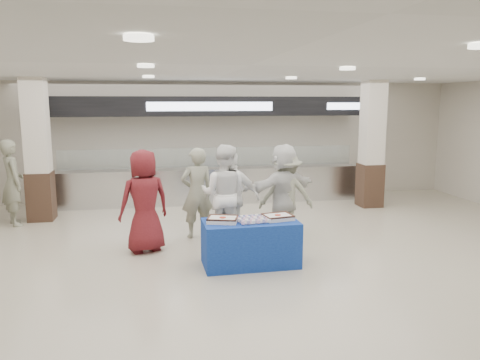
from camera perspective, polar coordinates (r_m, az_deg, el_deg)
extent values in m
plane|color=beige|center=(7.49, 1.20, -11.40)|extent=(14.00, 14.00, 0.00)
cube|color=silver|center=(12.53, -3.69, -0.68)|extent=(8.00, 0.80, 0.90)
cube|color=silver|center=(12.46, -3.71, 1.44)|extent=(8.00, 0.85, 0.04)
cube|color=white|center=(12.12, -3.57, 2.79)|extent=(7.60, 0.02, 0.50)
cube|color=black|center=(12.33, -3.79, 8.96)|extent=(8.40, 0.70, 0.50)
cube|color=silver|center=(11.98, -3.60, 8.94)|extent=(3.20, 0.03, 0.22)
cube|color=silver|center=(12.98, 13.51, 8.75)|extent=(1.40, 0.03, 0.18)
cube|color=#342117|center=(11.56, -23.09, -1.82)|extent=(0.55, 0.55, 1.10)
cube|color=silver|center=(11.37, -23.62, 6.11)|extent=(0.50, 0.50, 2.10)
cube|color=#342117|center=(12.48, 15.54, -0.59)|extent=(0.55, 0.55, 1.10)
cube|color=silver|center=(12.31, 15.87, 6.76)|extent=(0.50, 0.50, 2.10)
cube|color=#163B98|center=(7.77, 1.28, -7.69)|extent=(1.57, 0.82, 0.75)
cube|color=white|center=(7.59, -2.13, -4.89)|extent=(0.56, 0.49, 0.07)
cube|color=#401E12|center=(7.58, -2.13, -4.53)|extent=(0.56, 0.49, 0.02)
cylinder|color=red|center=(7.58, -2.13, -4.58)|extent=(0.13, 0.13, 0.01)
cube|color=white|center=(7.78, 4.63, -4.57)|extent=(0.52, 0.44, 0.07)
cube|color=#401E12|center=(7.76, 4.63, -4.22)|extent=(0.52, 0.44, 0.02)
cylinder|color=red|center=(7.77, 4.63, -4.27)|extent=(0.12, 0.12, 0.01)
cube|color=#B8B8BD|center=(7.63, 1.54, -5.04)|extent=(0.48, 0.38, 0.02)
imported|color=maroon|center=(8.50, -11.59, -2.53)|extent=(1.06, 0.87, 1.85)
imported|color=gray|center=(9.26, -5.27, -1.57)|extent=(0.72, 0.54, 1.79)
imported|color=white|center=(8.85, -1.95, -1.75)|extent=(1.13, 1.02, 1.89)
imported|color=white|center=(8.92, -0.93, -2.11)|extent=(1.11, 0.75, 1.75)
imported|color=gray|center=(9.44, 5.66, -1.69)|extent=(1.17, 0.78, 1.69)
imported|color=white|center=(9.38, 5.31, -1.22)|extent=(1.80, 1.20, 1.86)
imported|color=gray|center=(11.27, -25.98, -0.29)|extent=(0.72, 0.82, 1.88)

